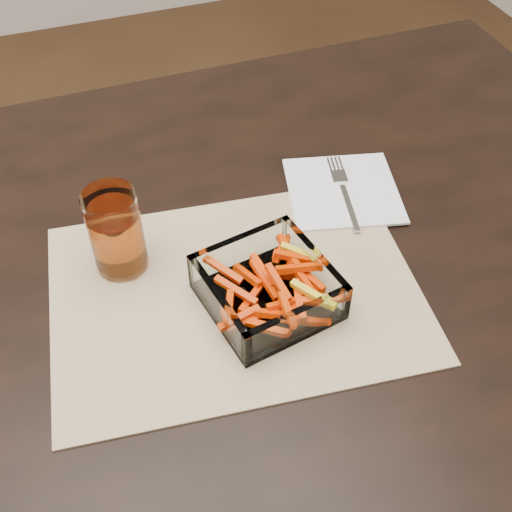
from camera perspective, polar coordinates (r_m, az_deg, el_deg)
The scene contains 6 objects.
dining_table at distance 0.90m, azimuth -10.74°, elevation -5.68°, with size 1.60×0.90×0.75m.
placemat at distance 0.80m, azimuth -1.86°, elevation -3.19°, with size 0.45×0.33×0.00m, color tan.
glass_bowl at distance 0.77m, azimuth 1.03°, elevation -3.02°, with size 0.16×0.16×0.06m.
tumbler at distance 0.81m, azimuth -12.30°, elevation 1.91°, with size 0.07×0.07×0.12m.
napkin at distance 0.94m, azimuth 7.73°, elevation 5.80°, with size 0.16×0.16×0.00m, color white.
fork at distance 0.93m, azimuth 7.78°, elevation 5.88°, with size 0.05×0.16×0.00m.
Camera 1 is at (-0.03, -0.56, 1.36)m, focal length 45.00 mm.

